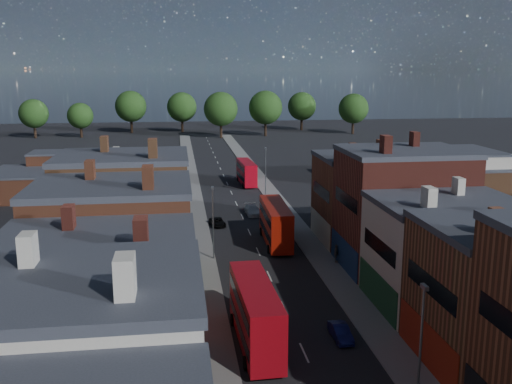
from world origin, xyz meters
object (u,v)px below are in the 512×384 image
object	(u,v)px
bus_1	(276,223)
car_1	(341,332)
ped_3	(336,253)
car_3	(253,210)
bus_0	(255,313)
ped_1	(200,363)
bus_2	(246,172)
car_2	(218,222)

from	to	relation	value
bus_1	car_1	bearing A→B (deg)	-86.67
ped_3	bus_1	bearing A→B (deg)	49.79
bus_1	car_3	world-z (taller)	bus_1
bus_0	ped_1	bearing A→B (deg)	-137.95
bus_1	car_3	xyz separation A→B (m)	(-0.88, 14.01, -1.91)
bus_2	car_3	bearing A→B (deg)	-97.35
bus_1	ped_1	size ratio (longest dim) A/B	5.92
ped_3	car_1	bearing A→B (deg)	-178.59
bus_0	car_1	world-z (taller)	bus_0
car_3	ped_3	bearing A→B (deg)	-77.06
bus_0	bus_1	world-z (taller)	bus_1
bus_0	car_2	size ratio (longest dim) A/B	2.93
bus_0	car_3	world-z (taller)	bus_0
bus_0	ped_3	distance (m)	20.47
car_2	ped_3	size ratio (longest dim) A/B	1.96
car_1	car_2	distance (m)	34.55
car_3	ped_3	world-z (taller)	ped_3
bus_2	ped_1	distance (m)	66.02
car_1	ped_3	world-z (taller)	ped_3
car_1	ped_1	world-z (taller)	ped_1
bus_0	car_1	bearing A→B (deg)	-1.53
bus_0	car_1	distance (m)	6.93
bus_0	ped_3	size ratio (longest dim) A/B	5.72
bus_2	ped_3	size ratio (longest dim) A/B	5.06
ped_1	ped_3	distance (m)	26.28
bus_2	bus_0	bearing A→B (deg)	-99.01
bus_2	ped_1	size ratio (longest dim) A/B	5.21
car_2	ped_1	size ratio (longest dim) A/B	2.01
bus_2	car_1	distance (m)	60.95
bus_0	car_2	distance (m)	33.90
bus_1	bus_2	distance (m)	35.99
car_2	car_3	size ratio (longest dim) A/B	0.81
car_1	bus_0	bearing A→B (deg)	178.95
car_3	ped_1	size ratio (longest dim) A/B	2.50
bus_1	car_1	xyz separation A→B (m)	(0.78, -24.94, -2.02)
car_1	ped_3	size ratio (longest dim) A/B	1.77
bus_2	car_3	xyz separation A→B (m)	(-1.79, -21.97, -1.59)
ped_1	ped_3	xyz separation A→B (m)	(15.40, 21.29, 0.03)
car_2	car_3	bearing A→B (deg)	36.31
car_1	ped_3	bearing A→B (deg)	74.30
car_2	car_3	distance (m)	7.44
car_3	ped_3	size ratio (longest dim) A/B	2.43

